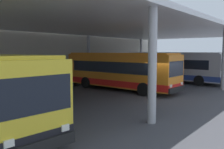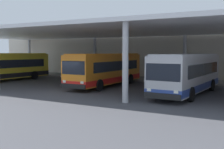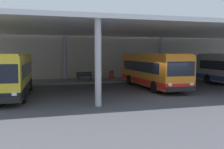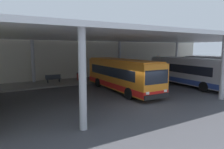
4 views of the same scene
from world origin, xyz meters
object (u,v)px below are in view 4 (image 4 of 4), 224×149
(bus_far_bay, at_px, (188,71))
(bus_departing, at_px, (223,69))
(bench_waiting, at_px, (53,79))
(trash_bin, at_px, (79,76))
(bus_middle_bay, at_px, (121,74))
(banner_sign, at_px, (158,63))

(bus_far_bay, relative_size, bus_departing, 1.01)
(bench_waiting, xyz_separation_m, trash_bin, (3.21, 0.03, 0.01))
(bench_waiting, bearing_deg, bus_middle_bay, -55.79)
(bus_departing, bearing_deg, bench_waiting, 154.60)
(bus_far_bay, distance_m, bench_waiting, 15.79)
(bus_departing, height_order, banner_sign, banner_sign)
(bench_waiting, bearing_deg, bus_departing, -25.40)
(bus_departing, relative_size, bench_waiting, 5.88)
(bus_departing, xyz_separation_m, trash_bin, (-15.99, 9.15, -0.98))
(bus_far_bay, relative_size, trash_bin, 10.91)
(bench_waiting, xyz_separation_m, banner_sign, (15.88, -0.88, 1.32))
(bus_middle_bay, relative_size, bus_far_bay, 0.99)
(bus_far_bay, bearing_deg, bus_departing, -4.24)
(trash_bin, xyz_separation_m, banner_sign, (12.66, -0.91, 1.30))
(bus_far_bay, relative_size, banner_sign, 3.34)
(bench_waiting, bearing_deg, bus_far_bay, -33.40)
(bus_middle_bay, height_order, bus_departing, same)
(bus_departing, bearing_deg, bus_far_bay, 175.76)
(bus_far_bay, bearing_deg, banner_sign, 70.73)
(bus_far_bay, distance_m, trash_bin, 13.24)
(banner_sign, bearing_deg, bus_departing, -68.04)
(bus_far_bay, height_order, trash_bin, bus_far_bay)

